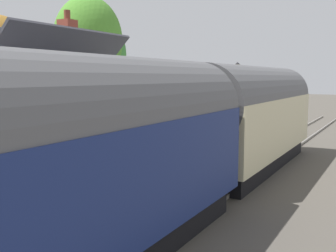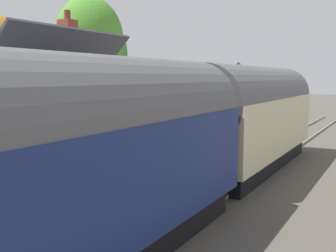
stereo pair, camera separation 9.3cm
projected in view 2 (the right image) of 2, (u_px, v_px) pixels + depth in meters
The scene contains 17 objects.
ground_plane at pixel (220, 171), 16.62m from camera, with size 160.00×160.00×0.00m, color #4C473F.
platform at pixel (132, 150), 18.71m from camera, with size 32.00×6.77×0.98m, color gray.
platform_edge_coping at pixel (195, 145), 17.08m from camera, with size 32.00×0.36×0.02m, color beige.
rail_near at pixel (259, 174), 15.82m from camera, with size 52.00×0.08×0.14m, color gray.
rail_far at pixel (224, 170), 16.53m from camera, with size 52.00×0.08×0.14m, color gray.
train at pixel (206, 129), 12.89m from camera, with size 20.02×2.73×4.32m.
station_building at pixel (45, 115), 14.62m from camera, with size 5.71×3.64×5.40m.
bench_by_lamp at pixel (186, 124), 20.85m from camera, with size 1.40×0.43×0.88m.
bench_platform_end at pixel (236, 113), 27.09m from camera, with size 1.42×0.49×0.88m.
planter_edge_far at pixel (230, 120), 22.79m from camera, with size 0.47×0.47×0.84m.
planter_under_sign at pixel (143, 141), 15.77m from camera, with size 0.43×0.43×0.76m.
planter_edge_near at pixel (196, 134), 18.56m from camera, with size 1.01×0.32×0.55m.
planter_bench_right at pixel (145, 120), 23.79m from camera, with size 0.43×0.43×0.72m.
lamp_post_platform at pixel (238, 82), 23.23m from camera, with size 0.32×0.50×3.74m.
tree_mid_background at pixel (53, 62), 31.17m from camera, with size 4.88×5.31×7.35m.
tree_distant at pixel (90, 40), 26.93m from camera, with size 4.78×4.40×9.20m.
tree_far_left at pixel (95, 54), 30.58m from camera, with size 5.07×4.82×8.52m.
Camera 2 is at (-15.21, -6.16, 3.87)m, focal length 43.19 mm.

